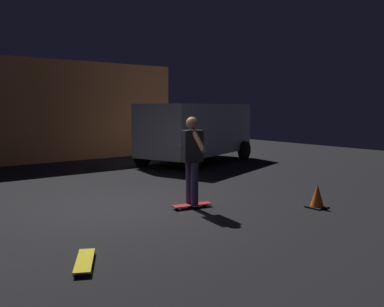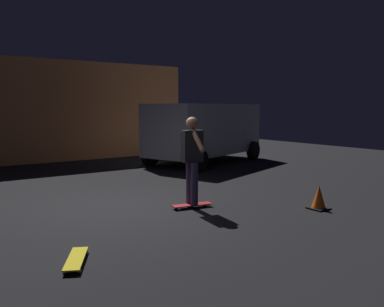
# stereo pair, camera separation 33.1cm
# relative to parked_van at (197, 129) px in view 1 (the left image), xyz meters

# --- Properties ---
(ground_plane) EXTENTS (28.00, 28.00, 0.00)m
(ground_plane) POSITION_rel_parked_van_xyz_m (-5.09, -4.17, -1.16)
(ground_plane) COLOR black
(low_building) EXTENTS (9.03, 4.40, 3.57)m
(low_building) POSITION_rel_parked_van_xyz_m (-3.65, 5.22, 0.63)
(low_building) COLOR #C67A47
(low_building) RESTS_ON ground_plane
(parked_van) EXTENTS (4.97, 3.45, 2.03)m
(parked_van) POSITION_rel_parked_van_xyz_m (0.00, 0.00, 0.00)
(parked_van) COLOR #B2B2B7
(parked_van) RESTS_ON ground_plane
(skateboard_ridden) EXTENTS (0.80, 0.34, 0.07)m
(skateboard_ridden) POSITION_rel_parked_van_xyz_m (-4.05, -5.01, -1.11)
(skateboard_ridden) COLOR #AD1E23
(skateboard_ridden) RESTS_ON ground_plane
(skateboard_spare) EXTENTS (0.54, 0.78, 0.07)m
(skateboard_spare) POSITION_rel_parked_van_xyz_m (-6.80, -6.45, -1.11)
(skateboard_spare) COLOR gold
(skateboard_spare) RESTS_ON ground_plane
(skater) EXTENTS (0.41, 0.98, 1.67)m
(skater) POSITION_rel_parked_van_xyz_m (-4.05, -5.01, -0.12)
(skater) COLOR #382D4C
(skater) RESTS_ON skateboard_ridden
(traffic_cone) EXTENTS (0.34, 0.34, 0.46)m
(traffic_cone) POSITION_rel_parked_van_xyz_m (-2.14, -6.46, -0.95)
(traffic_cone) COLOR black
(traffic_cone) RESTS_ON ground_plane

